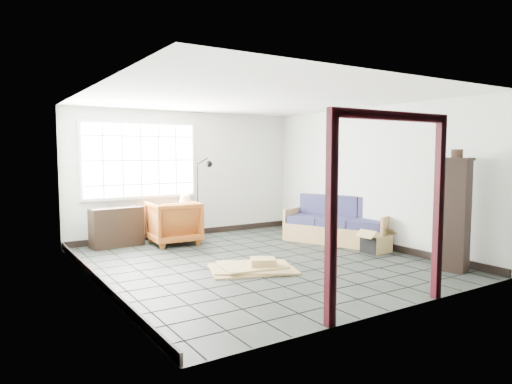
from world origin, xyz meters
TOP-DOWN VIEW (x-y plane):
  - ground at (0.00, 0.00)m, footprint 5.50×5.50m
  - room_shell at (0.00, 0.03)m, footprint 5.02×5.52m
  - window_panel at (-1.00, 2.70)m, footprint 2.32×0.08m
  - doorway_trim at (0.00, -2.70)m, footprint 1.80×0.08m
  - futon_sofa at (2.21, 0.48)m, footprint 1.53×2.17m
  - armchair at (-0.59, 2.07)m, footprint 0.93×0.88m
  - side_table at (-0.29, 2.22)m, footprint 0.52×0.52m
  - table_lamp at (-0.30, 2.15)m, footprint 0.33×0.33m
  - projector at (-0.25, 2.25)m, footprint 0.31×0.24m
  - floor_lamp at (0.20, 2.38)m, footprint 0.49×0.31m
  - console_shelf at (-1.58, 2.40)m, footprint 0.97×0.45m
  - tall_shelf at (2.15, -2.03)m, footprint 0.47×0.54m
  - pot at (2.09, -2.09)m, footprint 0.19×0.19m
  - open_box at (2.15, -0.54)m, footprint 0.76×0.41m
  - cardboard_pile at (-0.33, -0.42)m, footprint 1.47×1.25m

SIDE VIEW (x-z plane):
  - ground at x=0.00m, z-range 0.00..0.00m
  - cardboard_pile at x=-0.33m, z-range -0.04..0.14m
  - open_box at x=2.15m, z-range -0.06..0.36m
  - futon_sofa at x=2.21m, z-range -0.12..0.78m
  - console_shelf at x=-1.58m, z-range 0.00..0.74m
  - side_table at x=-0.29m, z-range 0.17..0.71m
  - armchair at x=-0.59m, z-range 0.00..0.91m
  - projector at x=-0.25m, z-range 0.54..0.64m
  - table_lamp at x=-0.30m, z-range 0.61..1.00m
  - tall_shelf at x=2.15m, z-range 0.01..1.70m
  - floor_lamp at x=0.20m, z-range 0.06..1.71m
  - doorway_trim at x=0.00m, z-range 0.28..2.48m
  - window_panel at x=-1.00m, z-range 0.84..2.36m
  - room_shell at x=0.00m, z-range 0.37..2.98m
  - pot at x=2.09m, z-range 1.68..1.80m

